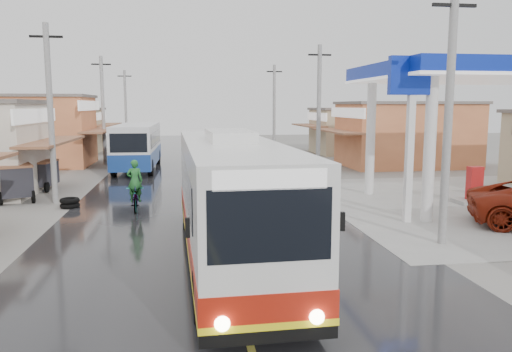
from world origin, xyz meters
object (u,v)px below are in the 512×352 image
object	(u,v)px
coach_bus	(229,198)
tricycle_near	(41,173)
tyre_stack	(70,203)
tricycle_far	(15,180)
second_bus	(137,146)
cyclist	(136,194)

from	to	relation	value
coach_bus	tricycle_near	xyz separation A→B (m)	(-8.70, 13.31, -0.91)
tricycle_near	tyre_stack	xyz separation A→B (m)	(2.49, -5.06, -0.67)
tricycle_near	tricycle_far	bearing A→B (deg)	-89.50
tricycle_near	tricycle_far	distance (m)	3.15
tricycle_near	tricycle_far	world-z (taller)	tricycle_far
second_bus	tricycle_near	world-z (taller)	second_bus
coach_bus	cyclist	distance (m)	8.01
cyclist	tricycle_far	distance (m)	6.44
second_bus	tyre_stack	bearing A→B (deg)	-96.73
second_bus	tricycle_far	size ratio (longest dim) A/B	3.78
tyre_stack	cyclist	bearing A→B (deg)	-19.61
coach_bus	tyre_stack	distance (m)	10.45
coach_bus	tricycle_far	bearing A→B (deg)	130.17
second_bus	tricycle_near	size ratio (longest dim) A/B	4.38
tyre_stack	tricycle_far	bearing A→B (deg)	145.65
tricycle_far	coach_bus	bearing A→B (deg)	-71.14
coach_bus	tyre_stack	world-z (taller)	coach_bus
cyclist	tyre_stack	world-z (taller)	cyclist
coach_bus	tricycle_far	size ratio (longest dim) A/B	4.79
tyre_stack	tricycle_near	bearing A→B (deg)	116.18
tricycle_far	tricycle_near	bearing A→B (deg)	61.27
cyclist	tricycle_near	size ratio (longest dim) A/B	1.02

